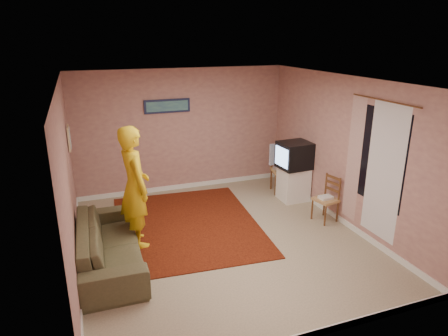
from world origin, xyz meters
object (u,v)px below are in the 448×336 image
object	(u,v)px
chair_b	(326,194)
crt_tv	(295,155)
person	(135,187)
tv_cabinet	(293,184)
chair_a	(283,165)
sofa	(109,244)

from	to	relation	value
chair_b	crt_tv	bearing A→B (deg)	170.68
chair_b	person	xyz separation A→B (m)	(-3.32, 0.33, 0.46)
tv_cabinet	chair_a	xyz separation A→B (m)	(-0.01, 0.46, 0.26)
chair_a	person	size ratio (longest dim) A/B	0.28
chair_a	person	world-z (taller)	person
chair_b	person	distance (m)	3.36
chair_a	crt_tv	bearing A→B (deg)	-78.03
crt_tv	sofa	distance (m)	3.99
crt_tv	chair_b	size ratio (longest dim) A/B	1.44
tv_cabinet	chair_b	bearing A→B (deg)	-87.33
chair_b	person	world-z (taller)	person
crt_tv	sofa	bearing A→B (deg)	-165.49
chair_b	sofa	bearing A→B (deg)	-99.83
tv_cabinet	person	bearing A→B (deg)	-167.10
crt_tv	tv_cabinet	bearing A→B (deg)	0.00
tv_cabinet	chair_b	distance (m)	1.09
tv_cabinet	crt_tv	bearing A→B (deg)	-176.21
crt_tv	person	distance (m)	3.35
chair_b	sofa	distance (m)	3.81
tv_cabinet	person	distance (m)	3.41
chair_b	sofa	xyz separation A→B (m)	(-3.80, -0.17, -0.19)
chair_a	tv_cabinet	bearing A→B (deg)	-77.26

